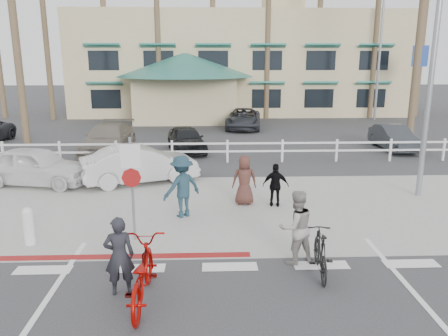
{
  "coord_description": "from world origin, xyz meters",
  "views": [
    {
      "loc": [
        -0.45,
        -8.05,
        4.39
      ],
      "look_at": [
        -0.02,
        3.52,
        1.5
      ],
      "focal_mm": 35.0,
      "sensor_mm": 36.0,
      "label": 1
    }
  ],
  "objects_px": {
    "bike_black": "(320,253)",
    "car_white_sedan": "(140,164)",
    "sign_post": "(132,184)",
    "bike_red": "(141,274)",
    "car_red_compact": "(36,166)"
  },
  "relations": [
    {
      "from": "bike_black",
      "to": "car_white_sedan",
      "type": "xyz_separation_m",
      "value": [
        -4.79,
        7.23,
        0.19
      ]
    },
    {
      "from": "sign_post",
      "to": "car_white_sedan",
      "type": "height_order",
      "value": "sign_post"
    },
    {
      "from": "sign_post",
      "to": "bike_black",
      "type": "relative_size",
      "value": 1.78
    },
    {
      "from": "bike_red",
      "to": "car_white_sedan",
      "type": "height_order",
      "value": "car_white_sedan"
    },
    {
      "from": "sign_post",
      "to": "car_white_sedan",
      "type": "distance_m",
      "value": 5.35
    },
    {
      "from": "bike_black",
      "to": "car_white_sedan",
      "type": "relative_size",
      "value": 0.39
    },
    {
      "from": "sign_post",
      "to": "bike_red",
      "type": "xyz_separation_m",
      "value": [
        0.61,
        -2.93,
        -0.87
      ]
    },
    {
      "from": "bike_red",
      "to": "sign_post",
      "type": "bearing_deg",
      "value": -78.05
    },
    {
      "from": "sign_post",
      "to": "car_red_compact",
      "type": "distance_m",
      "value": 6.73
    },
    {
      "from": "sign_post",
      "to": "bike_red",
      "type": "bearing_deg",
      "value": -78.23
    },
    {
      "from": "sign_post",
      "to": "car_red_compact",
      "type": "relative_size",
      "value": 0.72
    },
    {
      "from": "bike_red",
      "to": "bike_black",
      "type": "bearing_deg",
      "value": -164.77
    },
    {
      "from": "sign_post",
      "to": "bike_black",
      "type": "xyz_separation_m",
      "value": [
        4.17,
        -1.97,
        -0.96
      ]
    },
    {
      "from": "bike_black",
      "to": "car_red_compact",
      "type": "height_order",
      "value": "car_red_compact"
    },
    {
      "from": "bike_black",
      "to": "car_red_compact",
      "type": "distance_m",
      "value": 11.05
    }
  ]
}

